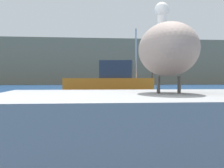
% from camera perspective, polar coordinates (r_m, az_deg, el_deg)
% --- Properties ---
extents(hillside_backdrop, '(140.00, 13.84, 9.83)m').
position_cam_1_polar(hillside_backdrop, '(82.38, -8.15, 3.37)').
color(hillside_backdrop, '#7F755B').
rests_on(hillside_backdrop, ground).
extents(pier_dock, '(2.92, 2.58, 0.75)m').
position_cam_1_polar(pier_dock, '(3.20, 8.82, -8.18)').
color(pier_dock, gray).
rests_on(pier_dock, ground).
extents(pelican, '(0.66, 1.38, 0.87)m').
position_cam_1_polar(pelican, '(3.18, 8.81, 5.53)').
color(pelican, gray).
rests_on(pelican, pier_dock).
extents(fishing_boat_orange, '(7.27, 3.62, 4.90)m').
position_cam_1_polar(fishing_boat_orange, '(28.12, -0.12, 0.57)').
color(fishing_boat_orange, orange).
rests_on(fishing_boat_orange, ground).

